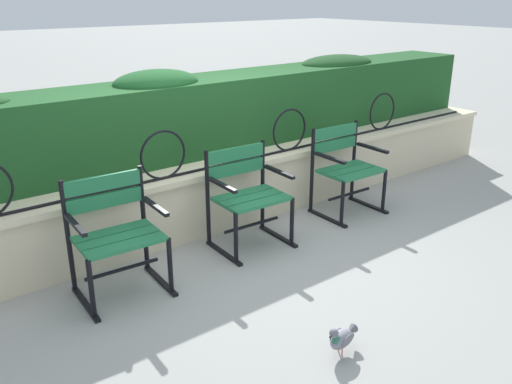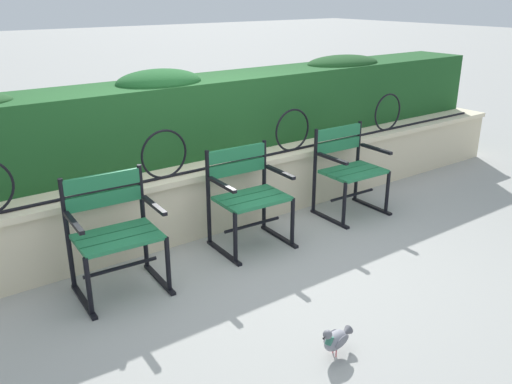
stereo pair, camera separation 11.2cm
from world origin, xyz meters
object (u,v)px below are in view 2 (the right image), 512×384
object	(u,v)px
park_chair_left	(114,230)
pigeon_near_chairs	(336,339)
park_chair_centre	(247,193)
park_chair_right	(348,167)

from	to	relation	value
park_chair_left	pigeon_near_chairs	bearing A→B (deg)	-64.37
park_chair_centre	park_chair_right	bearing A→B (deg)	-0.11
park_chair_centre	pigeon_near_chairs	xyz separation A→B (m)	(-0.47, -1.58, -0.35)
park_chair_right	pigeon_near_chairs	bearing A→B (deg)	-136.88
park_chair_left	park_chair_centre	size ratio (longest dim) A/B	1.02
park_chair_centre	park_chair_right	size ratio (longest dim) A/B	0.99
pigeon_near_chairs	park_chair_right	bearing A→B (deg)	43.12
park_chair_right	pigeon_near_chairs	distance (m)	2.33
park_chair_left	pigeon_near_chairs	distance (m)	1.74
park_chair_right	pigeon_near_chairs	xyz separation A→B (m)	(-1.68, -1.58, -0.35)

